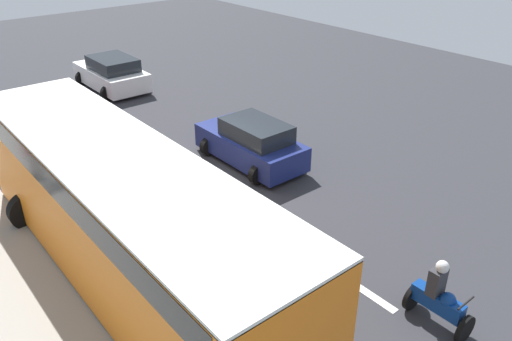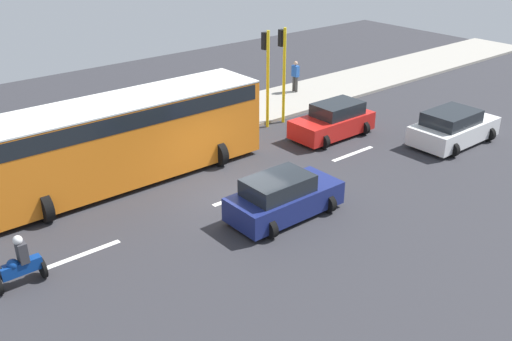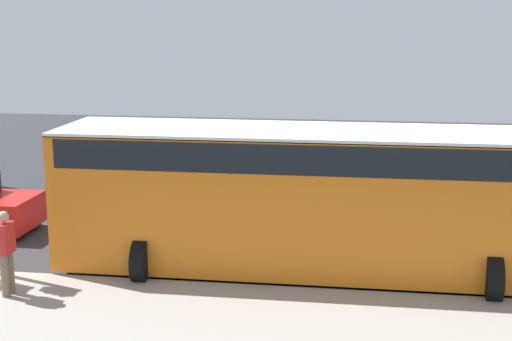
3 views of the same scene
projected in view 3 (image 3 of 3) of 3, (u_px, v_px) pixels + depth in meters
The scene contains 8 objects.
ground_plane at pixel (231, 222), 19.51m from camera, with size 40.00×60.00×0.10m, color #2D2D33.
sidewalk at pixel (162, 325), 12.71m from camera, with size 4.00×60.00×0.15m, color #9E998E.
lane_stripe_north at pixel (25, 212), 20.34m from camera, with size 0.20×2.40×0.01m, color white.
lane_stripe_mid at pixel (231, 220), 19.50m from camera, with size 0.20×2.40×0.01m, color white.
lane_stripe_south at pixel (456, 230), 18.66m from camera, with size 0.20×2.40×0.01m, color white.
car_dark_blue at pixel (237, 179), 21.37m from camera, with size 2.13×3.97×1.52m.
city_bus at pixel (316, 191), 15.11m from camera, with size 3.20×11.00×3.16m.
pedestrian_near_signal at pixel (6, 250), 13.73m from camera, with size 0.40×0.24×1.69m.
Camera 3 is at (18.48, 3.37, 5.47)m, focal length 49.91 mm.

